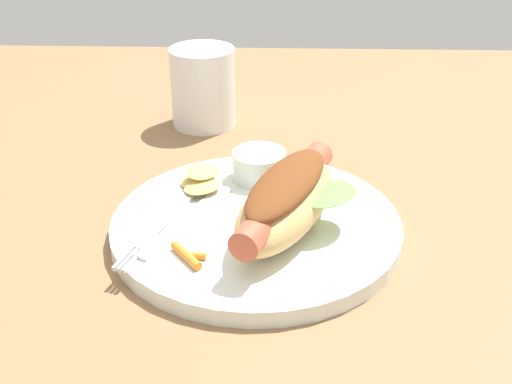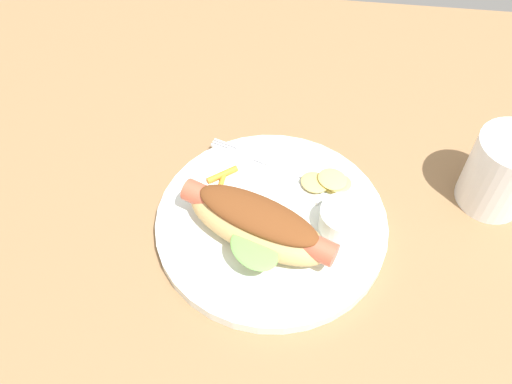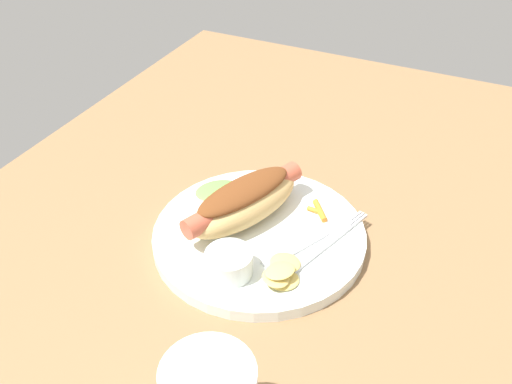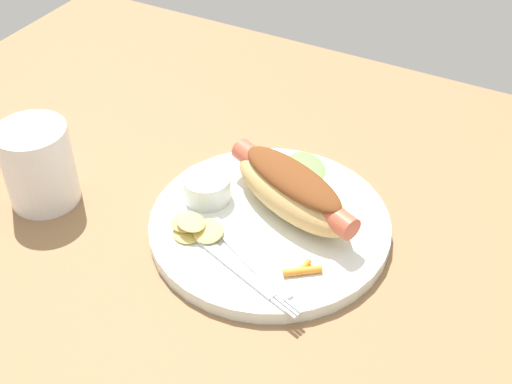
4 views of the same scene
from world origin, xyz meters
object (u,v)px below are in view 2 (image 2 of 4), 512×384
(carrot_garnish, at_px, (222,176))
(chips_pile, at_px, (329,182))
(plate, at_px, (270,223))
(knife, at_px, (271,176))
(sauce_ramekin, at_px, (344,219))
(hot_dog, at_px, (258,223))
(drinking_cup, at_px, (502,172))
(fork, at_px, (268,162))

(carrot_garnish, bearing_deg, chips_pile, 1.10)
(plate, xyz_separation_m, carrot_garnish, (-0.06, 0.06, 0.01))
(knife, distance_m, carrot_garnish, 0.06)
(sauce_ramekin, distance_m, chips_pile, 0.06)
(knife, relative_size, carrot_garnish, 3.78)
(plate, bearing_deg, sauce_ramekin, -0.24)
(plate, distance_m, hot_dog, 0.05)
(chips_pile, bearing_deg, sauce_ramekin, -72.76)
(hot_dog, bearing_deg, drinking_cup, -137.21)
(fork, distance_m, drinking_cup, 0.28)
(plate, relative_size, fork, 1.84)
(hot_dog, xyz_separation_m, carrot_garnish, (-0.05, 0.08, -0.03))
(fork, xyz_separation_m, drinking_cup, (0.27, -0.01, 0.03))
(plate, xyz_separation_m, hot_dog, (-0.01, -0.03, 0.04))
(fork, bearing_deg, hot_dog, 108.59)
(plate, bearing_deg, carrot_garnish, 139.41)
(chips_pile, height_order, carrot_garnish, chips_pile)
(fork, relative_size, drinking_cup, 1.47)
(plate, height_order, carrot_garnish, carrot_garnish)
(fork, bearing_deg, drinking_cup, -163.38)
(drinking_cup, bearing_deg, fork, 178.04)
(carrot_garnish, bearing_deg, plate, -40.59)
(hot_dog, relative_size, drinking_cup, 1.82)
(fork, height_order, drinking_cup, drinking_cup)
(hot_dog, relative_size, fork, 1.24)
(chips_pile, relative_size, carrot_garnish, 1.95)
(chips_pile, bearing_deg, knife, 174.80)
(fork, height_order, chips_pile, chips_pile)
(hot_dog, distance_m, knife, 0.10)
(chips_pile, bearing_deg, drinking_cup, 5.25)
(chips_pile, relative_size, drinking_cup, 0.73)
(chips_pile, xyz_separation_m, carrot_garnish, (-0.13, -0.00, -0.00))
(hot_dog, distance_m, drinking_cup, 0.29)
(knife, xyz_separation_m, drinking_cup, (0.27, 0.01, 0.03))
(chips_pile, bearing_deg, hot_dog, -131.86)
(carrot_garnish, bearing_deg, knife, 8.54)
(sauce_ramekin, xyz_separation_m, knife, (-0.09, 0.06, -0.01))
(sauce_ramekin, relative_size, drinking_cup, 0.56)
(sauce_ramekin, height_order, carrot_garnish, sauce_ramekin)
(hot_dog, bearing_deg, sauce_ramekin, -141.67)
(hot_dog, height_order, sauce_ramekin, hot_dog)
(plate, xyz_separation_m, chips_pile, (0.07, 0.06, 0.02))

